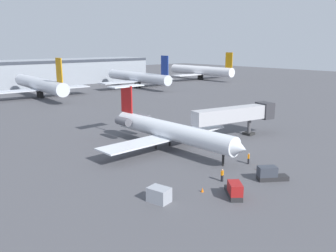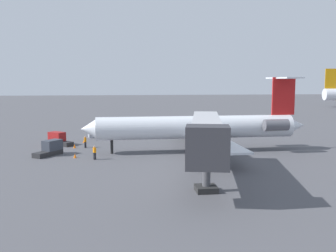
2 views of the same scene
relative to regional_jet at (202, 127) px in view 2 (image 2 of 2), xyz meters
name	(u,v)px [view 2 (image 2 of 2)]	position (x,y,z in m)	size (l,w,h in m)	color
ground_plane	(203,152)	(0.37, 0.17, -3.36)	(400.00, 400.00, 0.10)	#4C4C51
regional_jet	(202,127)	(0.00, 0.00, 0.00)	(25.85, 30.39, 9.87)	silver
jet_bridge	(206,135)	(15.64, -2.87, 1.14)	(18.25, 6.56, 6.13)	#ADADB2
ground_crew_marshaller	(85,142)	(-4.59, -15.73, -2.45)	(0.46, 0.36, 1.69)	black
ground_crew_loader	(95,152)	(3.76, -13.85, -2.45)	(0.47, 0.42, 1.69)	black
baggage_tug_lead	(50,149)	(0.35, -19.61, -2.47)	(4.09, 3.43, 1.90)	#262628
baggage_tug_trailing	(59,139)	(-7.36, -19.83, -2.47)	(3.65, 3.96, 1.90)	#262628
cargo_container_uld	(96,132)	(-14.68, -14.93, -2.47)	(2.25, 2.75, 1.68)	#999EA8
traffic_cone_near	(75,146)	(-4.49, -17.21, -3.03)	(0.36, 0.36, 0.55)	orange
traffic_cone_mid	(75,156)	(2.51, -16.31, -3.03)	(0.36, 0.36, 0.55)	orange
traffic_cone_far	(84,141)	(-9.02, -16.34, -3.03)	(0.36, 0.36, 0.55)	orange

